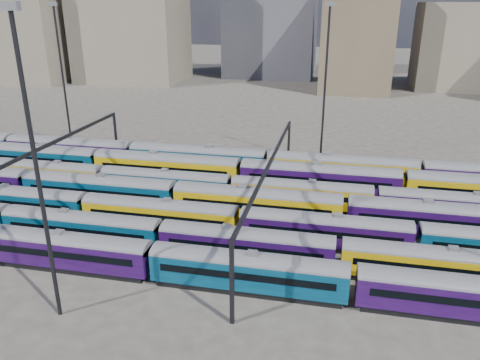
% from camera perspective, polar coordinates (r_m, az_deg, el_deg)
% --- Properties ---
extents(ground, '(500.00, 500.00, 0.00)m').
position_cam_1_polar(ground, '(60.51, -5.90, -4.23)').
color(ground, '#3E3935').
rests_on(ground, ground).
extents(rake_0, '(113.83, 2.78, 4.66)m').
position_cam_1_polar(rake_0, '(43.63, 13.62, -11.75)').
color(rake_0, black).
rests_on(rake_0, ground).
extents(rake_1, '(111.57, 2.72, 4.57)m').
position_cam_1_polar(rake_1, '(47.92, 11.92, -8.51)').
color(rake_1, black).
rests_on(rake_1, ground).
extents(rake_2, '(133.60, 2.79, 4.69)m').
position_cam_1_polar(rake_2, '(55.96, -9.76, -3.83)').
color(rake_2, black).
rests_on(rake_2, ground).
extents(rake_3, '(105.38, 3.09, 5.20)m').
position_cam_1_polar(rake_3, '(57.47, 2.10, -2.55)').
color(rake_3, black).
rests_on(rake_3, ground).
extents(rake_4, '(112.28, 2.74, 4.60)m').
position_cam_1_polar(rake_4, '(69.47, -16.36, 0.52)').
color(rake_4, black).
rests_on(rake_4, ground).
extents(rake_5, '(134.08, 3.27, 5.52)m').
position_cam_1_polar(rake_5, '(75.05, -16.95, 2.35)').
color(rake_5, black).
rests_on(rake_5, ground).
extents(rake_6, '(132.28, 3.22, 5.44)m').
position_cam_1_polar(rake_6, '(71.44, 3.34, 2.29)').
color(rake_6, black).
rests_on(rake_6, ground).
extents(gantry_1, '(0.35, 40.35, 8.03)m').
position_cam_1_polar(gantry_1, '(66.83, -22.70, 2.90)').
color(gantry_1, black).
rests_on(gantry_1, ground).
extents(gantry_2, '(0.35, 40.35, 8.03)m').
position_cam_1_polar(gantry_2, '(55.76, 3.67, 1.16)').
color(gantry_2, black).
rests_on(gantry_2, ground).
extents(mast_1, '(1.40, 0.50, 25.60)m').
position_cam_1_polar(mast_1, '(88.72, -20.84, 12.03)').
color(mast_1, black).
rests_on(mast_1, ground).
extents(mast_2, '(1.40, 0.50, 25.60)m').
position_cam_1_polar(mast_2, '(39.28, -23.66, 1.93)').
color(mast_2, black).
rests_on(mast_2, ground).
extents(mast_3, '(1.40, 0.50, 25.60)m').
position_cam_1_polar(mast_3, '(76.89, 10.36, 11.86)').
color(mast_3, black).
rests_on(mast_3, ground).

